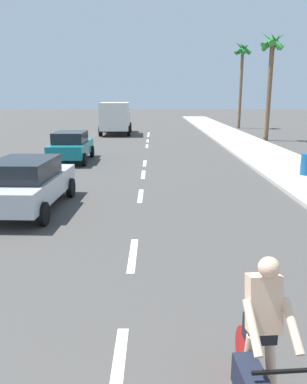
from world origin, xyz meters
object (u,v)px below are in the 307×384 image
(palm_tree_far, at_px, (270,57))
(trash_bin_far, at_px, (307,164))
(parked_car_silver, at_px, (26,183))
(delivery_truck, at_px, (114,117))
(parked_car_teal, at_px, (70,146))
(cyclist, at_px, (259,348))
(palm_tree_distant, at_px, (241,59))

(palm_tree_far, bearing_deg, trash_bin_far, -99.21)
(parked_car_silver, bearing_deg, delivery_truck, 90.96)
(parked_car_silver, height_order, trash_bin_far, parked_car_silver)
(parked_car_silver, bearing_deg, parked_car_teal, 95.34)
(cyclist, distance_m, parked_car_silver, 9.11)
(parked_car_teal, bearing_deg, cyclist, -72.67)
(parked_car_teal, bearing_deg, palm_tree_distant, 56.69)
(cyclist, relative_size, parked_car_teal, 0.44)
(cyclist, height_order, palm_tree_far, palm_tree_far)
(cyclist, xyz_separation_m, parked_car_silver, (-4.91, 7.67, 0.01))
(trash_bin_far, bearing_deg, cyclist, -113.68)
(parked_car_silver, distance_m, parked_car_teal, 8.74)
(parked_car_silver, height_order, palm_tree_far, palm_tree_far)
(parked_car_silver, distance_m, delivery_truck, 23.40)
(palm_tree_far, height_order, trash_bin_far, palm_tree_far)
(delivery_truck, distance_m, palm_tree_distant, 15.11)
(palm_tree_far, xyz_separation_m, trash_bin_far, (-2.25, -13.85, -5.56))
(delivery_truck, relative_size, palm_tree_far, 0.79)
(delivery_truck, xyz_separation_m, trash_bin_far, (9.86, -18.81, -0.92))
(delivery_truck, xyz_separation_m, palm_tree_distant, (12.48, 6.49, 5.53))
(delivery_truck, distance_m, palm_tree_far, 13.88)
(cyclist, xyz_separation_m, palm_tree_distant, (7.99, 37.55, 6.21))
(delivery_truck, xyz_separation_m, palm_tree_far, (12.11, -4.96, 4.64))
(cyclist, bearing_deg, parked_car_teal, -76.11)
(palm_tree_distant, bearing_deg, cyclist, -102.01)
(delivery_truck, bearing_deg, palm_tree_distant, 25.64)
(parked_car_silver, bearing_deg, cyclist, -55.41)
(trash_bin_far, bearing_deg, parked_car_silver, -155.99)
(parked_car_teal, relative_size, trash_bin_far, 4.69)
(parked_car_teal, bearing_deg, parked_car_silver, -87.60)
(parked_car_silver, bearing_deg, trash_bin_far, 25.99)
(cyclist, height_order, parked_car_teal, cyclist)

